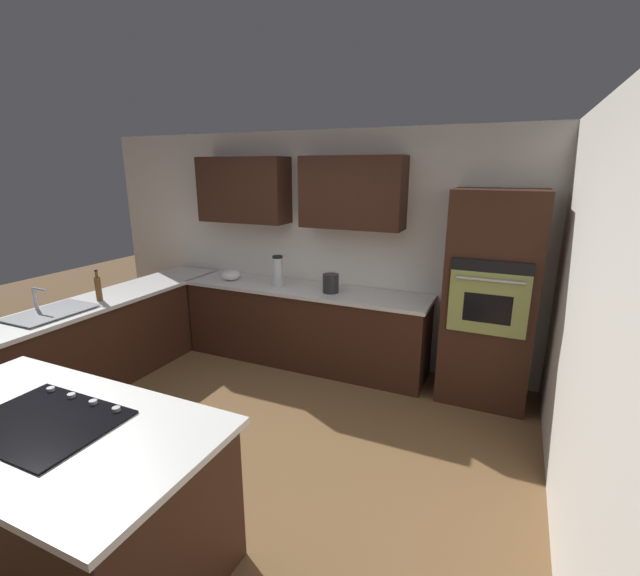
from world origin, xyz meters
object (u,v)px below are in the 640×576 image
at_px(mixing_bowl, 231,275).
at_px(sink_unit, 51,312).
at_px(wall_oven, 490,299).
at_px(dish_soap_bottle, 98,288).
at_px(blender, 278,273).
at_px(kettle, 331,283).
at_px(cooktop, 45,421).

bearing_deg(mixing_bowl, sink_unit, 65.61).
bearing_deg(wall_oven, mixing_bowl, 0.83).
distance_m(wall_oven, dish_soap_bottle, 3.84).
relative_size(blender, mixing_bowl, 1.53).
height_order(sink_unit, kettle, sink_unit).
xyz_separation_m(wall_oven, kettle, (1.60, 0.04, -0.01)).
distance_m(sink_unit, dish_soap_bottle, 0.50).
xyz_separation_m(wall_oven, cooktop, (2.01, 2.96, -0.10)).
height_order(sink_unit, cooktop, sink_unit).
bearing_deg(wall_oven, kettle, 1.51).
height_order(sink_unit, dish_soap_bottle, dish_soap_bottle).
distance_m(blender, dish_soap_bottle, 1.85).
height_order(wall_oven, mixing_bowl, wall_oven).
relative_size(sink_unit, blender, 2.00).
height_order(blender, kettle, blender).
xyz_separation_m(sink_unit, mixing_bowl, (-0.78, -1.72, 0.04)).
bearing_deg(cooktop, kettle, -97.99).
bearing_deg(dish_soap_bottle, wall_oven, -160.53).
bearing_deg(blender, cooktop, 94.73).
bearing_deg(blender, wall_oven, -178.92).
xyz_separation_m(sink_unit, dish_soap_bottle, (-0.06, -0.48, 0.11)).
relative_size(blender, dish_soap_bottle, 1.09).
xyz_separation_m(cooktop, blender, (0.24, -2.91, 0.14)).
relative_size(sink_unit, dish_soap_bottle, 2.17).
bearing_deg(kettle, blender, -0.00).
distance_m(blender, kettle, 0.65).
distance_m(wall_oven, sink_unit, 4.08).
relative_size(wall_oven, cooktop, 2.66).
xyz_separation_m(wall_oven, mixing_bowl, (2.90, 0.04, -0.05)).
bearing_deg(mixing_bowl, dish_soap_bottle, 59.81).
bearing_deg(dish_soap_bottle, mixing_bowl, -120.19).
bearing_deg(mixing_bowl, blender, -180.00).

